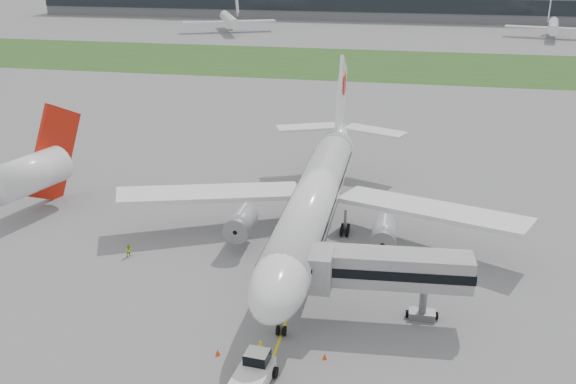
% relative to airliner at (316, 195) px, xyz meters
% --- Properties ---
extents(ground, '(600.00, 600.00, 0.00)m').
position_rel_airliner_xyz_m(ground, '(0.00, -4.87, -5.66)').
color(ground, slate).
rests_on(ground, ground).
extents(apron_markings, '(70.00, 70.00, 0.04)m').
position_rel_airliner_xyz_m(apron_markings, '(0.00, -9.87, -5.66)').
color(apron_markings, yellow).
rests_on(apron_markings, ground).
extents(grass_strip, '(600.00, 50.00, 0.02)m').
position_rel_airliner_xyz_m(grass_strip, '(0.00, 115.13, -5.65)').
color(grass_strip, '#2F4A1B').
rests_on(grass_strip, ground).
extents(terminal_building, '(320.00, 22.30, 14.00)m').
position_rel_airliner_xyz_m(terminal_building, '(0.00, 225.00, 1.34)').
color(terminal_building, slate).
rests_on(terminal_building, ground).
extents(control_tower, '(12.00, 12.00, 56.00)m').
position_rel_airliner_xyz_m(control_tower, '(-90.00, 227.13, -5.66)').
color(control_tower, slate).
rests_on(control_tower, ground).
extents(airliner, '(48.13, 53.95, 17.88)m').
position_rel_airliner_xyz_m(airliner, '(0.00, 0.00, 0.00)').
color(airliner, white).
rests_on(airliner, ground).
extents(pushback_tug, '(3.46, 4.81, 2.35)m').
position_rel_airliner_xyz_m(pushback_tug, '(-0.77, -26.85, -4.58)').
color(pushback_tug, silver).
rests_on(pushback_tug, ground).
extents(jet_bridge, '(15.17, 5.31, 7.02)m').
position_rel_airliner_xyz_m(jet_bridge, '(8.37, -15.59, -0.47)').
color(jet_bridge, '#A7A6A9').
rests_on(jet_bridge, ground).
extents(safety_cone_left, '(0.43, 0.43, 0.59)m').
position_rel_airliner_xyz_m(safety_cone_left, '(-4.68, -23.87, -5.37)').
color(safety_cone_left, '#EA430C').
rests_on(safety_cone_left, ground).
extents(safety_cone_right, '(0.40, 0.40, 0.55)m').
position_rel_airliner_xyz_m(safety_cone_right, '(4.30, -22.63, -5.39)').
color(safety_cone_right, '#EA430C').
rests_on(safety_cone_right, ground).
extents(ground_crew_near, '(0.75, 0.68, 1.72)m').
position_rel_airliner_xyz_m(ground_crew_near, '(-1.03, -23.50, -4.80)').
color(ground_crew_near, '#FEF92A').
rests_on(ground_crew_near, ground).
extents(ground_crew_far, '(0.94, 0.98, 1.60)m').
position_rel_airliner_xyz_m(ground_crew_far, '(-19.59, -8.32, -4.86)').
color(ground_crew_far, '#9EC921').
rests_on(ground_crew_far, ground).
extents(neighbor_aircraft, '(7.35, 17.09, 13.79)m').
position_rel_airliner_xyz_m(neighbor_aircraft, '(-36.54, 1.37, -0.20)').
color(neighbor_aircraft, red).
rests_on(neighbor_aircraft, ground).
extents(distant_aircraft_left, '(44.23, 42.09, 13.34)m').
position_rel_airliner_xyz_m(distant_aircraft_left, '(-59.68, 171.97, -5.66)').
color(distant_aircraft_left, white).
rests_on(distant_aircraft_left, ground).
extents(distant_aircraft_right, '(36.88, 33.82, 12.35)m').
position_rel_airliner_xyz_m(distant_aircraft_right, '(57.17, 178.28, -5.66)').
color(distant_aircraft_right, white).
rests_on(distant_aircraft_right, ground).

